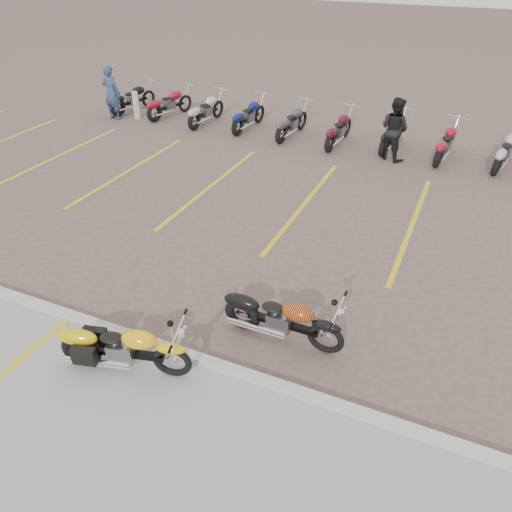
{
  "coord_description": "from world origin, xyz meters",
  "views": [
    {
      "loc": [
        3.57,
        -6.94,
        5.77
      ],
      "look_at": [
        0.36,
        0.19,
        0.75
      ],
      "focal_mm": 35.0,
      "sensor_mm": 36.0,
      "label": 1
    }
  ],
  "objects_px": {
    "yellow_cruiser": "(122,349)",
    "bollard": "(136,105)",
    "person_a": "(112,93)",
    "person_b": "(394,129)",
    "flame_cruiser": "(280,319)"
  },
  "relations": [
    {
      "from": "flame_cruiser",
      "to": "person_b",
      "type": "bearing_deg",
      "value": 89.92
    },
    {
      "from": "yellow_cruiser",
      "to": "person_b",
      "type": "height_order",
      "value": "person_b"
    },
    {
      "from": "yellow_cruiser",
      "to": "flame_cruiser",
      "type": "xyz_separation_m",
      "value": [
        1.95,
        1.66,
        0.0
      ]
    },
    {
      "from": "yellow_cruiser",
      "to": "bollard",
      "type": "bearing_deg",
      "value": 110.33
    },
    {
      "from": "yellow_cruiser",
      "to": "bollard",
      "type": "height_order",
      "value": "bollard"
    },
    {
      "from": "person_a",
      "to": "person_b",
      "type": "xyz_separation_m",
      "value": [
        10.2,
        0.24,
        -0.03
      ]
    },
    {
      "from": "person_a",
      "to": "person_b",
      "type": "relative_size",
      "value": 1.03
    },
    {
      "from": "person_b",
      "to": "bollard",
      "type": "distance_m",
      "value": 9.45
    },
    {
      "from": "yellow_cruiser",
      "to": "person_a",
      "type": "bearing_deg",
      "value": 113.88
    },
    {
      "from": "person_b",
      "to": "bollard",
      "type": "xyz_separation_m",
      "value": [
        -9.44,
        0.1,
        -0.43
      ]
    },
    {
      "from": "person_a",
      "to": "person_b",
      "type": "height_order",
      "value": "person_a"
    },
    {
      "from": "flame_cruiser",
      "to": "person_a",
      "type": "distance_m",
      "value": 13.4
    },
    {
      "from": "yellow_cruiser",
      "to": "bollard",
      "type": "distance_m",
      "value": 13.06
    },
    {
      "from": "flame_cruiser",
      "to": "bollard",
      "type": "xyz_separation_m",
      "value": [
        -9.4,
        9.06,
        0.07
      ]
    },
    {
      "from": "yellow_cruiser",
      "to": "person_b",
      "type": "xyz_separation_m",
      "value": [
        1.99,
        10.63,
        0.5
      ]
    }
  ]
}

